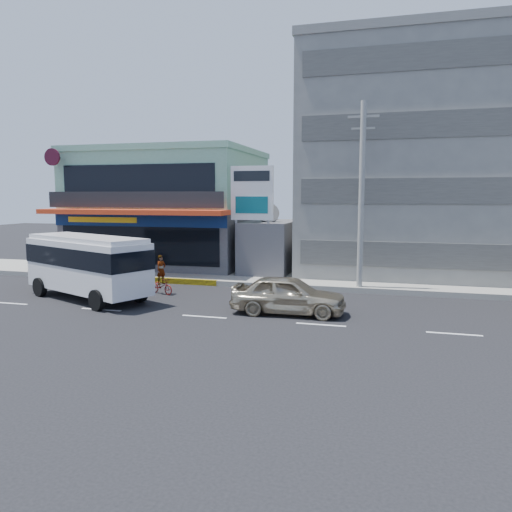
{
  "coord_description": "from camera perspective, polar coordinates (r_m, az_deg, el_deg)",
  "views": [
    {
      "loc": [
        7.71,
        -19.48,
        5.14
      ],
      "look_at": [
        1.21,
        3.93,
        2.2
      ],
      "focal_mm": 35.0,
      "sensor_mm": 36.0,
      "label": 1
    }
  ],
  "objects": [
    {
      "name": "ground",
      "position": [
        21.57,
        -5.94,
        -6.92
      ],
      "size": [
        120.0,
        120.0,
        0.0
      ],
      "primitive_type": "plane",
      "color": "black",
      "rests_on": "ground"
    },
    {
      "name": "sidewalk",
      "position": [
        29.53,
        10.04,
        -2.93
      ],
      "size": [
        70.0,
        5.0,
        0.3
      ],
      "primitive_type": "cube",
      "color": "gray",
      "rests_on": "ground"
    },
    {
      "name": "shop_building",
      "position": [
        36.95,
        -9.69,
        5.03
      ],
      "size": [
        12.4,
        11.7,
        8.0
      ],
      "color": "#403F44",
      "rests_on": "ground"
    },
    {
      "name": "concrete_building",
      "position": [
        34.6,
        19.58,
        9.59
      ],
      "size": [
        16.0,
        12.0,
        14.0
      ],
      "primitive_type": "cube",
      "color": "gray",
      "rests_on": "ground"
    },
    {
      "name": "gap_structure",
      "position": [
        32.59,
        1.75,
        0.93
      ],
      "size": [
        3.0,
        6.0,
        3.5
      ],
      "primitive_type": "cube",
      "color": "#403F44",
      "rests_on": "ground"
    },
    {
      "name": "satellite_dish",
      "position": [
        31.48,
        1.33,
        4.05
      ],
      "size": [
        1.5,
        1.5,
        0.15
      ],
      "primitive_type": "cylinder",
      "color": "slate",
      "rests_on": "gap_structure"
    },
    {
      "name": "billboard",
      "position": [
        29.83,
        -0.46,
        6.49
      ],
      "size": [
        2.6,
        0.18,
        6.9
      ],
      "color": "gray",
      "rests_on": "ground"
    },
    {
      "name": "utility_pole_near",
      "position": [
        26.93,
        11.97,
        6.77
      ],
      "size": [
        1.6,
        0.3,
        10.0
      ],
      "color": "#999993",
      "rests_on": "ground"
    },
    {
      "name": "minibus",
      "position": [
        26.12,
        -18.74,
        -0.63
      ],
      "size": [
        7.88,
        5.25,
        3.16
      ],
      "color": "silver",
      "rests_on": "ground"
    },
    {
      "name": "sedan",
      "position": [
        21.85,
        3.71,
        -4.44
      ],
      "size": [
        5.03,
        2.13,
        1.7
      ],
      "primitive_type": "imported",
      "rotation": [
        0.0,
        0.0,
        1.6
      ],
      "color": "#B8AB8D",
      "rests_on": "ground"
    },
    {
      "name": "motorcycle_rider",
      "position": [
        26.7,
        -10.75,
        -2.84
      ],
      "size": [
        1.7,
        1.14,
        2.06
      ],
      "color": "#650F0E",
      "rests_on": "ground"
    }
  ]
}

